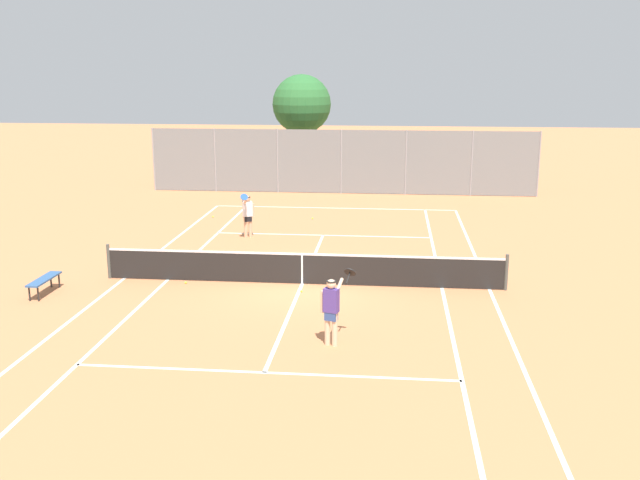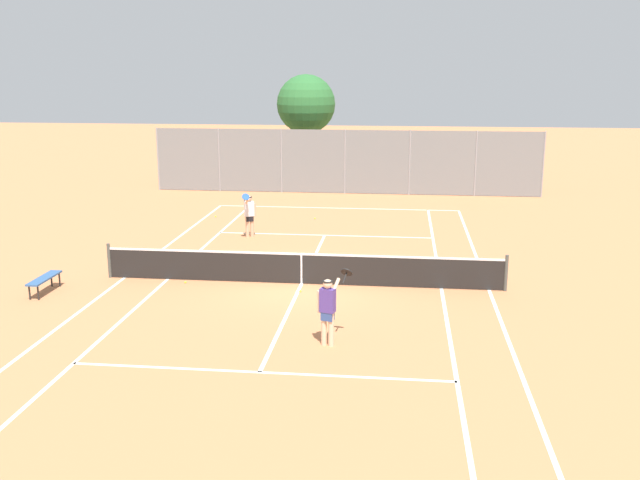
% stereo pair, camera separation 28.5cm
% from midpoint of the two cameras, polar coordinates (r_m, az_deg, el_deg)
% --- Properties ---
extents(ground_plane, '(120.00, 120.00, 0.00)m').
position_cam_midpoint_polar(ground_plane, '(21.31, -1.82, -3.53)').
color(ground_plane, '#CC7A4C').
extents(court_line_markings, '(11.10, 23.90, 0.01)m').
position_cam_midpoint_polar(court_line_markings, '(21.31, -1.82, -3.53)').
color(court_line_markings, silver).
rests_on(court_line_markings, ground).
extents(tennis_net, '(12.00, 0.10, 1.07)m').
position_cam_midpoint_polar(tennis_net, '(21.17, -1.83, -2.22)').
color(tennis_net, '#474C47').
rests_on(tennis_net, ground).
extents(player_near_side, '(0.81, 0.70, 1.77)m').
position_cam_midpoint_polar(player_near_side, '(16.43, 0.43, -5.40)').
color(player_near_side, beige).
rests_on(player_near_side, ground).
extents(player_far_left, '(0.43, 0.90, 1.77)m').
position_cam_midpoint_polar(player_far_left, '(27.06, -6.10, 2.12)').
color(player_far_left, '#D8A884').
rests_on(player_far_left, ground).
extents(loose_tennis_ball_0, '(0.07, 0.07, 0.07)m').
position_cam_midpoint_polar(loose_tennis_ball_0, '(20.53, -1.91, -4.11)').
color(loose_tennis_ball_0, '#D1DB33').
rests_on(loose_tennis_ball_0, ground).
extents(loose_tennis_ball_1, '(0.07, 0.07, 0.07)m').
position_cam_midpoint_polar(loose_tennis_ball_1, '(30.39, -0.87, 1.74)').
color(loose_tennis_ball_1, '#D1DB33').
rests_on(loose_tennis_ball_1, ground).
extents(loose_tennis_ball_2, '(0.07, 0.07, 0.07)m').
position_cam_midpoint_polar(loose_tennis_ball_2, '(31.09, -8.82, 1.85)').
color(loose_tennis_ball_2, '#D1DB33').
rests_on(loose_tennis_ball_2, ground).
extents(loose_tennis_ball_3, '(0.07, 0.07, 0.07)m').
position_cam_midpoint_polar(loose_tennis_ball_3, '(21.72, -11.07, -3.37)').
color(loose_tennis_ball_3, '#D1DB33').
rests_on(loose_tennis_ball_3, ground).
extents(courtside_bench, '(0.36, 1.50, 0.47)m').
position_cam_midpoint_polar(courtside_bench, '(21.78, -21.56, -3.01)').
color(courtside_bench, '#33598C').
rests_on(courtside_bench, ground).
extents(back_fence, '(19.73, 0.08, 3.27)m').
position_cam_midpoint_polar(back_fence, '(36.47, 1.48, 6.28)').
color(back_fence, gray).
rests_on(back_fence, ground).
extents(tree_behind_left, '(3.27, 3.27, 5.95)m').
position_cam_midpoint_polar(tree_behind_left, '(40.37, -1.71, 10.66)').
color(tree_behind_left, brown).
rests_on(tree_behind_left, ground).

